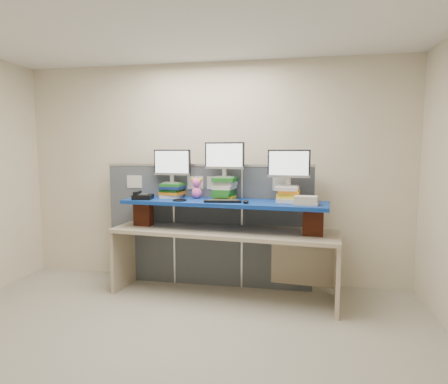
% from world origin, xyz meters
% --- Properties ---
extents(room, '(5.00, 4.00, 2.80)m').
position_xyz_m(room, '(0.00, 0.00, 1.40)').
color(room, beige).
rests_on(room, ground).
extents(cubicle_partition, '(2.60, 0.06, 1.53)m').
position_xyz_m(cubicle_partition, '(-0.00, 1.78, 0.77)').
color(cubicle_partition, '#444950').
rests_on(cubicle_partition, ground).
extents(desk, '(2.65, 1.00, 0.79)m').
position_xyz_m(desk, '(0.26, 1.47, 0.63)').
color(desk, '#BAA98E').
rests_on(desk, ground).
extents(brick_pier_left, '(0.22, 0.14, 0.29)m').
position_xyz_m(brick_pier_left, '(-0.74, 1.52, 0.93)').
color(brick_pier_left, maroon).
rests_on(brick_pier_left, desk).
extents(brick_pier_right, '(0.22, 0.14, 0.29)m').
position_xyz_m(brick_pier_right, '(1.26, 1.32, 0.93)').
color(brick_pier_right, maroon).
rests_on(brick_pier_right, desk).
extents(blue_board, '(2.39, 0.81, 0.04)m').
position_xyz_m(blue_board, '(0.26, 1.47, 1.10)').
color(blue_board, navy).
rests_on(blue_board, brick_pier_left).
extents(book_stack_left, '(0.28, 0.33, 0.18)m').
position_xyz_m(book_stack_left, '(-0.41, 1.65, 1.21)').
color(book_stack_left, silver).
rests_on(book_stack_left, blue_board).
extents(book_stack_center, '(0.28, 0.33, 0.26)m').
position_xyz_m(book_stack_center, '(0.25, 1.59, 1.25)').
color(book_stack_center, gold).
rests_on(book_stack_center, blue_board).
extents(book_stack_right, '(0.28, 0.33, 0.17)m').
position_xyz_m(book_stack_right, '(0.99, 1.52, 1.21)').
color(book_stack_right, silver).
rests_on(book_stack_right, blue_board).
extents(monitor_left, '(0.47, 0.15, 0.41)m').
position_xyz_m(monitor_left, '(-0.41, 1.66, 1.53)').
color(monitor_left, '#98989D').
rests_on(monitor_left, book_stack_left).
extents(monitor_center, '(0.47, 0.15, 0.41)m').
position_xyz_m(monitor_center, '(0.25, 1.59, 1.61)').
color(monitor_center, '#98989D').
rests_on(monitor_center, book_stack_center).
extents(monitor_right, '(0.47, 0.15, 0.41)m').
position_xyz_m(monitor_right, '(0.99, 1.52, 1.53)').
color(monitor_right, '#98989D').
rests_on(monitor_right, book_stack_right).
extents(keyboard, '(0.43, 0.19, 0.03)m').
position_xyz_m(keyboard, '(0.27, 1.34, 1.13)').
color(keyboard, black).
rests_on(keyboard, blue_board).
extents(mouse, '(0.10, 0.13, 0.04)m').
position_xyz_m(mouse, '(0.54, 1.30, 1.14)').
color(mouse, black).
rests_on(mouse, blue_board).
extents(desk_phone, '(0.24, 0.22, 0.09)m').
position_xyz_m(desk_phone, '(-0.71, 1.42, 1.16)').
color(desk_phone, black).
rests_on(desk_phone, blue_board).
extents(headset, '(0.20, 0.20, 0.02)m').
position_xyz_m(headset, '(-0.23, 1.36, 1.13)').
color(headset, black).
rests_on(headset, blue_board).
extents(plush_toy, '(0.15, 0.11, 0.25)m').
position_xyz_m(plush_toy, '(-0.10, 1.62, 1.25)').
color(plush_toy, pink).
rests_on(plush_toy, blue_board).
extents(binder_stack, '(0.28, 0.23, 0.09)m').
position_xyz_m(binder_stack, '(1.18, 1.31, 1.16)').
color(binder_stack, beige).
rests_on(binder_stack, blue_board).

